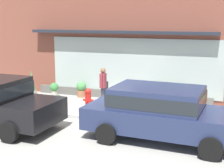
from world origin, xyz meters
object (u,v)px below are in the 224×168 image
at_px(potted_plant_corner_tall, 54,89).
at_px(potted_plant_window_right, 172,95).
at_px(parked_car_navy, 161,111).
at_px(potted_plant_by_entrance, 152,93).
at_px(pedestrian_with_handbag, 103,85).
at_px(potted_plant_window_left, 81,89).
at_px(fire_hydrant, 88,99).
at_px(potted_plant_window_center, 32,83).

relative_size(potted_plant_corner_tall, potted_plant_window_right, 0.67).
height_order(parked_car_navy, potted_plant_by_entrance, parked_car_navy).
xyz_separation_m(pedestrian_with_handbag, potted_plant_corner_tall, (-2.62, 0.72, -0.51)).
distance_m(pedestrian_with_handbag, potted_plant_window_left, 1.97).
xyz_separation_m(potted_plant_window_left, potted_plant_window_right, (4.05, -0.19, 0.10)).
relative_size(pedestrian_with_handbag, potted_plant_window_right, 1.60).
bearing_deg(potted_plant_corner_tall, potted_plant_window_left, 21.38).
height_order(fire_hydrant, potted_plant_window_right, potted_plant_window_right).
height_order(parked_car_navy, potted_plant_corner_tall, parked_car_navy).
bearing_deg(fire_hydrant, potted_plant_by_entrance, 40.98).
height_order(fire_hydrant, potted_plant_window_left, fire_hydrant).
bearing_deg(potted_plant_corner_tall, potted_plant_window_center, 178.42).
bearing_deg(potted_plant_window_left, potted_plant_window_center, -169.97).
height_order(potted_plant_window_left, potted_plant_corner_tall, potted_plant_window_left).
bearing_deg(potted_plant_by_entrance, pedestrian_with_handbag, -146.79).
relative_size(parked_car_navy, potted_plant_window_right, 4.80).
xyz_separation_m(potted_plant_window_right, potted_plant_by_entrance, (-0.83, 0.16, -0.04)).
distance_m(potted_plant_window_center, potted_plant_corner_tall, 1.18).
bearing_deg(fire_hydrant, pedestrian_with_handbag, 62.14).
xyz_separation_m(pedestrian_with_handbag, potted_plant_window_center, (-3.79, 0.75, -0.34)).
height_order(parked_car_navy, potted_plant_window_left, parked_car_navy).
bearing_deg(potted_plant_window_center, pedestrian_with_handbag, -11.23).
relative_size(fire_hydrant, potted_plant_window_right, 0.87).
distance_m(potted_plant_window_left, potted_plant_window_right, 4.06).
xyz_separation_m(fire_hydrant, potted_plant_window_center, (-3.43, 1.43, 0.13)).
bearing_deg(fire_hydrant, parked_car_navy, -33.98).
xyz_separation_m(pedestrian_with_handbag, potted_plant_window_right, (2.55, 0.96, -0.42)).
relative_size(parked_car_navy, potted_plant_corner_tall, 7.21).
bearing_deg(potted_plant_window_left, fire_hydrant, -58.08).
distance_m(fire_hydrant, potted_plant_by_entrance, 2.75).
xyz_separation_m(potted_plant_corner_tall, potted_plant_window_right, (5.17, 0.24, 0.09)).
bearing_deg(pedestrian_with_handbag, potted_plant_corner_tall, 74.08).
bearing_deg(potted_plant_by_entrance, potted_plant_corner_tall, -174.67).
bearing_deg(potted_plant_by_entrance, potted_plant_window_left, 179.42).
distance_m(potted_plant_window_center, potted_plant_by_entrance, 5.52).
height_order(pedestrian_with_handbag, potted_plant_corner_tall, pedestrian_with_handbag).
bearing_deg(potted_plant_window_center, potted_plant_by_entrance, 3.87).
xyz_separation_m(fire_hydrant, potted_plant_by_entrance, (2.08, 1.80, 0.00)).
relative_size(potted_plant_window_center, potted_plant_corner_tall, 1.75).
height_order(parked_car_navy, potted_plant_window_center, parked_car_navy).
relative_size(fire_hydrant, potted_plant_window_left, 1.23).
relative_size(fire_hydrant, potted_plant_window_center, 0.75).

